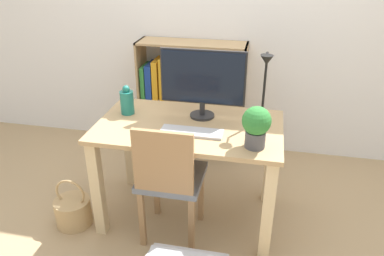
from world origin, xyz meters
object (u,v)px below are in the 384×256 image
Objects in this scene: desk_lamp at (265,82)px; basket at (73,211)px; keyboard at (192,132)px; bookshelf at (171,105)px; vase at (127,101)px; monitor at (203,80)px; potted_plant at (256,125)px; chair at (169,178)px.

basket is (-1.24, -0.36, -0.92)m from desk_lamp.
bookshelf is at bearing 111.24° from keyboard.
bookshelf is 2.84× the size of basket.
vase is at bearing -179.50° from desk_lamp.
desk_lamp is at bearing 16.28° from basket.
monitor is 1.07m from bookshelf.
desk_lamp reaches higher than bookshelf.
desk_lamp is 0.34m from potted_plant.
bookshelf is (-0.42, 1.07, -0.30)m from keyboard.
bookshelf reaches higher than keyboard.
chair is 0.84× the size of bookshelf.
potted_plant is 1.48m from bookshelf.
bookshelf is at bearing 134.24° from desk_lamp.
desk_lamp reaches higher than potted_plant.
monitor is 0.37m from keyboard.
vase is (-0.50, 0.20, 0.08)m from keyboard.
keyboard is at bearing -153.06° from desk_lamp.
vase reaches higher than keyboard.
monitor reaches higher than vase.
potted_plant is at bearing 2.57° from basket.
potted_plant is at bearing -13.54° from keyboard.
basket is (-0.82, -0.15, -0.63)m from keyboard.
chair is 1.25m from bookshelf.
potted_plant is 1.44m from basket.
bookshelf reaches higher than chair.
chair is at bearing -107.81° from monitor.
potted_plant is (0.39, -0.09, 0.13)m from keyboard.
chair is (0.38, -0.35, -0.34)m from vase.
vase is 0.86m from basket.
basket is at bearing -132.64° from vase.
monitor is at bearing 136.47° from potted_plant.
vase reaches higher than chair.
potted_plant is 0.69× the size of basket.
basket is (-0.33, -0.35, -0.72)m from vase.
chair is at bearing -42.45° from vase.
desk_lamp is at bearing 85.50° from potted_plant.
monitor is at bearing 173.09° from desk_lamp.
chair is at bearing 0.22° from basket.
bookshelf is at bearing 84.70° from vase.
keyboard is 1.91× the size of vase.
keyboard is at bearing -68.76° from bookshelf.
basket is at bearing 170.99° from chair.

